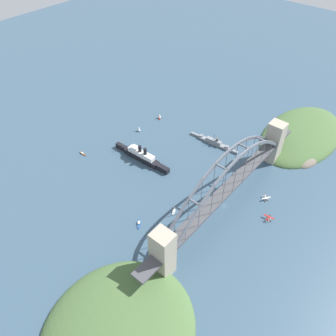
{
  "coord_description": "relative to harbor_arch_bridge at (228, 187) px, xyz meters",
  "views": [
    {
      "loc": [
        -223.59,
        -109.72,
        278.0
      ],
      "look_at": [
        0.0,
        79.79,
        8.0
      ],
      "focal_mm": 36.3,
      "sensor_mm": 36.0,
      "label": 1
    }
  ],
  "objects": [
    {
      "name": "seaplane_second_in_formation",
      "position": [
        13.97,
        -44.82,
        -26.66
      ],
      "size": [
        8.05,
        11.27,
        4.93
      ],
      "color": "#B7B7B2",
      "rests_on": "ground"
    },
    {
      "name": "small_boat_2",
      "position": [
        38.09,
        164.32,
        -24.45
      ],
      "size": [
        7.84,
        5.33,
        9.13
      ],
      "color": "#234C8C",
      "rests_on": "ground"
    },
    {
      "name": "headland_east_shore",
      "position": [
        170.79,
        -11.36,
        -28.67
      ],
      "size": [
        159.05,
        92.01,
        26.18
      ],
      "color": "#476638",
      "rests_on": "ground"
    },
    {
      "name": "ground_plane",
      "position": [
        0.0,
        -0.0,
        -28.67
      ],
      "size": [
        1400.0,
        1400.0,
        0.0
      ],
      "primitive_type": "plane",
      "color": "#385166"
    },
    {
      "name": "harbor_arch_bridge",
      "position": [
        0.0,
        0.0,
        0.0
      ],
      "size": [
        266.37,
        18.23,
        74.03
      ],
      "color": "#ADA38E",
      "rests_on": "ground"
    },
    {
      "name": "ocean_liner",
      "position": [
        -2.73,
        120.0,
        -22.76
      ],
      "size": [
        11.5,
        83.91,
        20.84
      ],
      "color": "black",
      "rests_on": "ground"
    },
    {
      "name": "headland_west_shore",
      "position": [
        -166.23,
        -10.2,
        -28.67
      ],
      "size": [
        129.69,
        118.39,
        30.33
      ],
      "color": "#476638",
      "rests_on": "ground"
    },
    {
      "name": "small_boat_0",
      "position": [
        -43.32,
        184.84,
        -27.95
      ],
      "size": [
        2.28,
        11.69,
        2.03
      ],
      "color": "brown",
      "rests_on": "ground"
    },
    {
      "name": "naval_cruiser",
      "position": [
        81.36,
        69.7,
        -25.95
      ],
      "size": [
        9.09,
        71.11,
        16.59
      ],
      "color": "gray",
      "rests_on": "ground"
    },
    {
      "name": "seaplane_taxiing_near_bridge",
      "position": [
        37.08,
        -29.27,
        -26.74
      ],
      "size": [
        9.28,
        8.68,
        4.73
      ],
      "color": "#B7B7B2",
      "rests_on": "ground"
    },
    {
      "name": "small_boat_3",
      "position": [
        -77.41,
        53.31,
        -27.87
      ],
      "size": [
        10.87,
        8.92,
        2.27
      ],
      "color": "#234C8C",
      "rests_on": "ground"
    },
    {
      "name": "small_boat_1",
      "position": [
        -41.46,
        36.64,
        -28.02
      ],
      "size": [
        9.8,
        6.23,
        1.82
      ],
      "color": "silver",
      "rests_on": "ground"
    },
    {
      "name": "small_boat_4",
      "position": [
        79.57,
        163.57,
        -24.5
      ],
      "size": [
        7.04,
        6.97,
        8.86
      ],
      "color": "#B2231E",
      "rests_on": "ground"
    }
  ]
}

